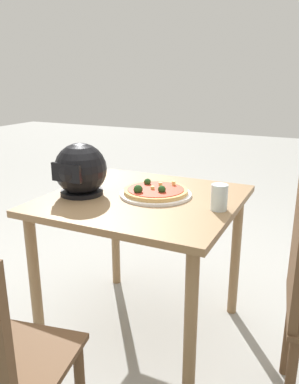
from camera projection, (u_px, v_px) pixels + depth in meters
name	position (u px, v px, depth m)	size (l,w,h in m)	color
ground_plane	(144.00, 330.00, 1.98)	(14.00, 14.00, 0.00)	#9E9E99
dining_table	(143.00, 218.00, 1.80)	(0.86, 0.83, 0.72)	olive
pizza_plate	(156.00, 194.00, 1.79)	(0.34, 0.34, 0.01)	white
pizza	(155.00, 191.00, 1.79)	(0.30, 0.30, 0.05)	tan
motorcycle_helmet	(81.00, 170.00, 1.78)	(0.24, 0.24, 0.24)	black
drinking_glass	(219.00, 197.00, 1.59)	(0.07, 0.07, 0.11)	silver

